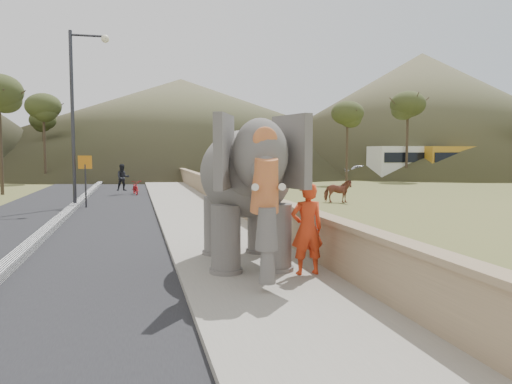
% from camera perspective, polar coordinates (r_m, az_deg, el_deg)
% --- Properties ---
extents(ground, '(160.00, 160.00, 0.00)m').
position_cam_1_polar(ground, '(10.22, -0.17, -9.87)').
color(ground, olive).
rests_on(ground, ground).
extents(road, '(7.00, 120.00, 0.03)m').
position_cam_1_polar(road, '(19.96, -21.35, -3.04)').
color(road, black).
rests_on(road, ground).
extents(median, '(0.35, 120.00, 0.22)m').
position_cam_1_polar(median, '(19.95, -21.36, -2.77)').
color(median, black).
rests_on(median, ground).
extents(walkway, '(3.00, 120.00, 0.15)m').
position_cam_1_polar(walkway, '(19.91, -6.93, -2.61)').
color(walkway, '#9E9687').
rests_on(walkway, ground).
extents(parapet, '(0.30, 120.00, 1.10)m').
position_cam_1_polar(parapet, '(20.12, -2.27, -1.15)').
color(parapet, tan).
rests_on(parapet, ground).
extents(lamppost, '(1.76, 0.36, 8.00)m').
position_cam_1_polar(lamppost, '(24.34, -19.54, 9.78)').
color(lamppost, '#303135').
rests_on(lamppost, ground).
extents(signboard, '(0.60, 0.08, 2.40)m').
position_cam_1_polar(signboard, '(24.03, -18.93, 2.15)').
color(signboard, '#2D2D33').
rests_on(signboard, ground).
extents(cow, '(1.53, 1.18, 1.18)m').
position_cam_1_polar(cow, '(25.54, 9.32, 0.10)').
color(cow, brown).
rests_on(cow, ground).
extents(distant_car, '(4.53, 2.79, 1.44)m').
position_cam_1_polar(distant_car, '(48.20, 12.39, 2.27)').
color(distant_car, '#BABBC2').
rests_on(distant_car, ground).
extents(bus_white, '(11.21, 3.74, 3.10)m').
position_cam_1_polar(bus_white, '(49.86, 18.61, 3.17)').
color(bus_white, silver).
rests_on(bus_white, ground).
extents(bus_orange, '(11.23, 3.94, 3.10)m').
position_cam_1_polar(bus_orange, '(52.07, 23.19, 3.09)').
color(bus_orange, '#C28722').
rests_on(bus_orange, ground).
extents(hill_right, '(56.00, 56.00, 16.00)m').
position_cam_1_polar(hill_right, '(72.77, 18.32, 8.62)').
color(hill_right, brown).
rests_on(hill_right, ground).
extents(hill_far, '(80.00, 80.00, 14.00)m').
position_cam_1_polar(hill_far, '(80.08, -8.53, 7.69)').
color(hill_far, brown).
rests_on(hill_far, ground).
extents(elephant_and_man, '(2.44, 4.30, 3.04)m').
position_cam_1_polar(elephant_and_man, '(10.83, -1.22, -0.16)').
color(elephant_and_man, slate).
rests_on(elephant_and_man, ground).
extents(motorcyclist, '(1.55, 1.68, 1.85)m').
position_cam_1_polar(motorcyclist, '(30.80, -14.28, 1.04)').
color(motorcyclist, maroon).
rests_on(motorcyclist, ground).
extents(trees, '(47.65, 41.04, 8.18)m').
position_cam_1_polar(trees, '(37.50, -4.27, 6.27)').
color(trees, '#473828').
rests_on(trees, ground).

